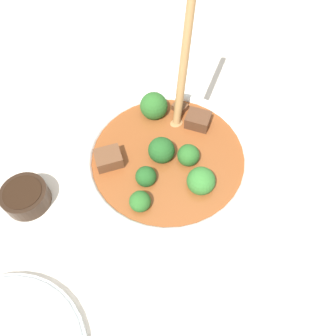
# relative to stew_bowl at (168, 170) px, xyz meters

# --- Properties ---
(ground_plane) EXTENTS (4.00, 4.00, 0.00)m
(ground_plane) POSITION_rel_stew_bowl_xyz_m (0.00, 0.00, -0.06)
(ground_plane) COLOR silver
(stew_bowl) EXTENTS (0.25, 0.26, 0.30)m
(stew_bowl) POSITION_rel_stew_bowl_xyz_m (0.00, 0.00, 0.00)
(stew_bowl) COLOR white
(stew_bowl) RESTS_ON ground_plane
(condiment_bowl) EXTENTS (0.07, 0.07, 0.03)m
(condiment_bowl) POSITION_rel_stew_bowl_xyz_m (0.21, -0.10, -0.05)
(condiment_bowl) COLOR black
(condiment_bowl) RESTS_ON ground_plane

